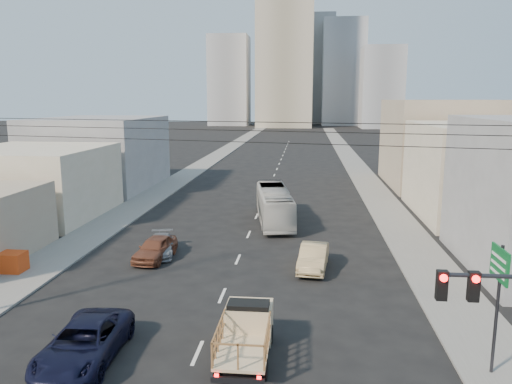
% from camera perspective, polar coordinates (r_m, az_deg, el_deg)
% --- Properties ---
extents(ground, '(420.00, 420.00, 0.00)m').
position_cam_1_polar(ground, '(19.57, -8.05, -20.52)').
color(ground, black).
rests_on(ground, ground).
extents(sidewalk_left, '(3.50, 180.00, 0.12)m').
position_cam_1_polar(sidewalk_left, '(88.27, -4.70, 4.02)').
color(sidewalk_left, slate).
rests_on(sidewalk_left, ground).
extents(sidewalk_right, '(3.50, 180.00, 0.12)m').
position_cam_1_polar(sidewalk_right, '(87.14, 10.71, 3.79)').
color(sidewalk_right, slate).
rests_on(sidewalk_right, ground).
extents(lane_dashes, '(0.15, 104.00, 0.01)m').
position_cam_1_polar(lane_dashes, '(70.09, 2.26, 2.30)').
color(lane_dashes, silver).
rests_on(lane_dashes, ground).
extents(flatbed_pickup, '(1.95, 4.41, 1.90)m').
position_cam_1_polar(flatbed_pickup, '(20.41, -1.15, -15.53)').
color(flatbed_pickup, '#CDB389').
rests_on(flatbed_pickup, ground).
extents(navy_pickup, '(2.74, 5.62, 1.54)m').
position_cam_1_polar(navy_pickup, '(21.28, -19.05, -15.98)').
color(navy_pickup, black).
rests_on(navy_pickup, ground).
extents(city_bus, '(3.95, 10.61, 2.89)m').
position_cam_1_polar(city_bus, '(41.32, 2.10, -1.49)').
color(city_bus, '#B8B8B4').
rests_on(city_bus, ground).
extents(sedan_brown, '(2.20, 4.48, 1.47)m').
position_cam_1_polar(sedan_brown, '(32.54, -11.44, -6.33)').
color(sedan_brown, brown).
rests_on(sedan_brown, ground).
extents(sedan_tan, '(2.03, 4.63, 1.48)m').
position_cam_1_polar(sedan_tan, '(30.34, 6.57, -7.42)').
color(sedan_tan, tan).
rests_on(sedan_tan, ground).
extents(sedan_grey, '(2.55, 4.46, 1.22)m').
position_cam_1_polar(sedan_grey, '(33.56, -10.86, -6.01)').
color(sedan_grey, gray).
rests_on(sedan_grey, ground).
extents(green_sign, '(0.18, 1.60, 5.00)m').
position_cam_1_polar(green_sign, '(20.07, 26.00, -8.92)').
color(green_sign, '#2D2D33').
rests_on(green_sign, ground).
extents(overhead_wires, '(23.01, 5.02, 0.72)m').
position_cam_1_polar(overhead_wires, '(18.27, -7.65, 7.00)').
color(overhead_wires, black).
rests_on(overhead_wires, ground).
extents(crate_stack, '(1.80, 1.20, 1.14)m').
position_cam_1_polar(crate_stack, '(32.86, -26.37, -7.16)').
color(crate_stack, '#D74314').
rests_on(crate_stack, sidewalk_left).
extents(bldg_right_mid, '(11.00, 14.00, 8.00)m').
position_cam_1_polar(bldg_right_mid, '(47.20, 24.62, 2.21)').
color(bldg_right_mid, beige).
rests_on(bldg_right_mid, ground).
extents(bldg_right_far, '(12.00, 16.00, 10.00)m').
position_cam_1_polar(bldg_right_far, '(62.48, 20.47, 5.25)').
color(bldg_right_far, tan).
rests_on(bldg_right_far, ground).
extents(bldg_left_mid, '(11.00, 12.00, 6.00)m').
position_cam_1_polar(bldg_left_mid, '(46.99, -23.93, 1.00)').
color(bldg_left_mid, beige).
rests_on(bldg_left_mid, ground).
extents(bldg_left_far, '(12.00, 16.00, 8.00)m').
position_cam_1_polar(bldg_left_far, '(60.42, -17.43, 4.32)').
color(bldg_left_far, gray).
rests_on(bldg_left_far, ground).
extents(high_rise_tower, '(20.00, 20.00, 60.00)m').
position_cam_1_polar(high_rise_tower, '(187.48, 3.36, 16.65)').
color(high_rise_tower, '#9F947B').
rests_on(high_rise_tower, ground).
extents(midrise_ne, '(16.00, 16.00, 40.00)m').
position_cam_1_polar(midrise_ne, '(201.95, 9.94, 13.23)').
color(midrise_ne, '#919399').
rests_on(midrise_ne, ground).
extents(midrise_nw, '(15.00, 15.00, 34.00)m').
position_cam_1_polar(midrise_nw, '(198.67, -3.06, 12.55)').
color(midrise_nw, '#919399').
rests_on(midrise_nw, ground).
extents(midrise_back, '(18.00, 18.00, 44.00)m').
position_cam_1_polar(midrise_back, '(216.58, 6.41, 13.66)').
color(midrise_back, gray).
rests_on(midrise_back, ground).
extents(midrise_east, '(14.00, 14.00, 28.00)m').
position_cam_1_polar(midrise_east, '(183.11, 14.15, 11.49)').
color(midrise_east, '#919399').
rests_on(midrise_east, ground).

